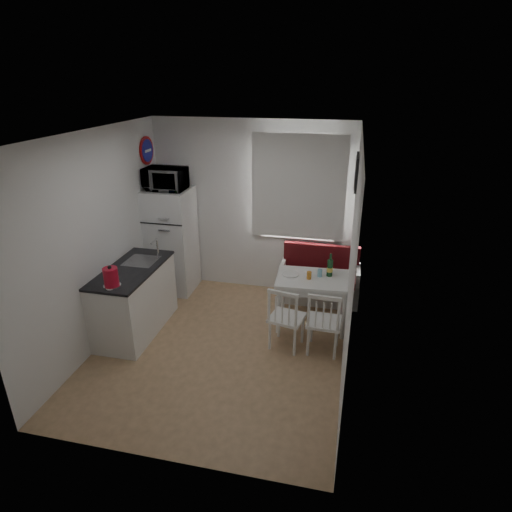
{
  "coord_description": "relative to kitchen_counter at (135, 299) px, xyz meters",
  "views": [
    {
      "loc": [
        1.42,
        -4.29,
        3.16
      ],
      "look_at": [
        0.34,
        0.5,
        1.07
      ],
      "focal_mm": 30.0,
      "sensor_mm": 36.0,
      "label": 1
    }
  ],
  "objects": [
    {
      "name": "wall_right",
      "position": [
        2.7,
        -0.16,
        0.84
      ],
      "size": [
        0.02,
        3.5,
        2.6
      ],
      "primitive_type": "cube",
      "color": "white",
      "rests_on": "floor"
    },
    {
      "name": "picture_frame",
      "position": [
        2.67,
        0.94,
        1.59
      ],
      "size": [
        0.04,
        0.52,
        0.42
      ],
      "primitive_type": "cube",
      "color": "black",
      "rests_on": "wall_right"
    },
    {
      "name": "window",
      "position": [
        1.9,
        1.56,
        1.17
      ],
      "size": [
        1.22,
        0.06,
        1.47
      ],
      "primitive_type": "cube",
      "color": "white",
      "rests_on": "wall_back"
    },
    {
      "name": "floor",
      "position": [
        1.2,
        -0.16,
        -0.46
      ],
      "size": [
        3.0,
        3.5,
        0.02
      ],
      "primitive_type": "cube",
      "color": "#9B7A52",
      "rests_on": "ground"
    },
    {
      "name": "wall_front",
      "position": [
        1.2,
        -1.91,
        0.84
      ],
      "size": [
        3.0,
        0.02,
        2.6
      ],
      "primitive_type": "cube",
      "color": "white",
      "rests_on": "floor"
    },
    {
      "name": "dining_table",
      "position": [
        2.25,
        0.63,
        0.17
      ],
      "size": [
        0.98,
        0.72,
        0.71
      ],
      "rotation": [
        0.0,
        0.0,
        0.06
      ],
      "color": "white",
      "rests_on": "floor"
    },
    {
      "name": "wine_bottle",
      "position": [
        2.45,
        0.73,
        0.41
      ],
      "size": [
        0.08,
        0.08,
        0.32
      ],
      "primitive_type": null,
      "color": "#15431F",
      "rests_on": "dining_table"
    },
    {
      "name": "ceiling",
      "position": [
        1.2,
        -0.16,
        2.14
      ],
      "size": [
        3.0,
        3.5,
        0.02
      ],
      "primitive_type": "cube",
      "color": "white",
      "rests_on": "wall_back"
    },
    {
      "name": "drinking_glass_blue",
      "position": [
        2.33,
        0.68,
        0.31
      ],
      "size": [
        0.06,
        0.06,
        0.1
      ],
      "primitive_type": "cylinder",
      "color": "#7FBED8",
      "rests_on": "dining_table"
    },
    {
      "name": "kettle",
      "position": [
        0.05,
        -0.54,
        0.58
      ],
      "size": [
        0.2,
        0.2,
        0.27
      ],
      "primitive_type": "cylinder",
      "color": "red",
      "rests_on": "kitchen_counter"
    },
    {
      "name": "wall_sign",
      "position": [
        -0.27,
        1.29,
        1.69
      ],
      "size": [
        0.03,
        0.4,
        0.4
      ],
      "primitive_type": "cylinder",
      "rotation": [
        0.0,
        1.57,
        0.0
      ],
      "color": "navy",
      "rests_on": "wall_left"
    },
    {
      "name": "kitchen_counter",
      "position": [
        0.0,
        0.0,
        0.0
      ],
      "size": [
        0.62,
        1.32,
        1.16
      ],
      "color": "white",
      "rests_on": "floor"
    },
    {
      "name": "curtain",
      "position": [
        1.9,
        1.49,
        1.22
      ],
      "size": [
        1.35,
        0.02,
        1.5
      ],
      "primitive_type": "cube",
      "color": "white",
      "rests_on": "wall_back"
    },
    {
      "name": "chair_right",
      "position": [
        2.45,
        -0.03,
        0.07
      ],
      "size": [
        0.41,
        0.39,
        0.46
      ],
      "rotation": [
        0.0,
        0.0,
        -0.04
      ],
      "color": "white",
      "rests_on": "floor"
    },
    {
      "name": "wall_back",
      "position": [
        1.2,
        1.59,
        0.84
      ],
      "size": [
        3.0,
        0.02,
        2.6
      ],
      "primitive_type": "cube",
      "color": "white",
      "rests_on": "floor"
    },
    {
      "name": "drinking_glass_orange",
      "position": [
        2.2,
        0.58,
        0.31
      ],
      "size": [
        0.06,
        0.06,
        0.1
      ],
      "primitive_type": "cylinder",
      "color": "orange",
      "rests_on": "dining_table"
    },
    {
      "name": "chair_left",
      "position": [
        2.0,
        -0.03,
        0.07
      ],
      "size": [
        0.46,
        0.45,
        0.45
      ],
      "rotation": [
        0.0,
        0.0,
        -0.2
      ],
      "color": "white",
      "rests_on": "floor"
    },
    {
      "name": "bench",
      "position": [
        2.29,
        1.35,
        -0.18
      ],
      "size": [
        1.18,
        0.45,
        0.84
      ],
      "color": "white",
      "rests_on": "floor"
    },
    {
      "name": "plate",
      "position": [
        1.95,
        0.65,
        0.26
      ],
      "size": [
        0.22,
        0.22,
        0.02
      ],
      "primitive_type": "cylinder",
      "color": "white",
      "rests_on": "dining_table"
    },
    {
      "name": "fridge",
      "position": [
        0.02,
        1.24,
        0.35
      ],
      "size": [
        0.65,
        0.65,
        1.62
      ],
      "primitive_type": "cube",
      "color": "white",
      "rests_on": "floor"
    },
    {
      "name": "microwave",
      "position": [
        0.02,
        1.19,
        1.32
      ],
      "size": [
        0.58,
        0.39,
        0.32
      ],
      "primitive_type": "imported",
      "color": "white",
      "rests_on": "fridge"
    },
    {
      "name": "wall_left",
      "position": [
        -0.3,
        -0.16,
        0.84
      ],
      "size": [
        0.02,
        3.5,
        2.6
      ],
      "primitive_type": "cube",
      "color": "white",
      "rests_on": "floor"
    }
  ]
}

